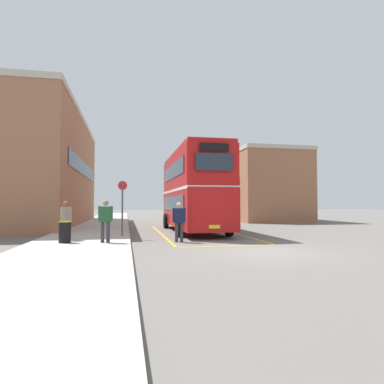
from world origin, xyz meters
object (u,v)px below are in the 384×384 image
Objects in this scene: double_decker_bus at (193,190)px; litter_bin at (65,232)px; single_deck_bus at (196,204)px; bus_stop_sign at (122,203)px; pedestrian_waiting_far at (105,218)px; pedestrian_waiting_near at (66,218)px; pedestrian_boarding at (179,219)px.

double_decker_bus is 8.80m from litter_bin.
single_deck_bus reaches higher than bus_stop_sign.
pedestrian_waiting_far is 1.68m from litter_bin.
single_deck_bus is 3.54× the size of bus_stop_sign.
pedestrian_waiting_near is at bearing 97.63° from litter_bin.
double_decker_bus is 11.80× the size of litter_bin.
pedestrian_boarding is 1.03× the size of pedestrian_waiting_far.
pedestrian_boarding is at bearing -39.14° from bus_stop_sign.
pedestrian_waiting_far is 1.98× the size of litter_bin.
pedestrian_boarding is 3.25m from bus_stop_sign.
pedestrian_boarding is at bearing 14.81° from pedestrian_waiting_far.
double_decker_bus is 6.08× the size of pedestrian_waiting_near.
double_decker_bus is 5.77× the size of pedestrian_boarding.
pedestrian_boarding is (-5.70, -23.29, -0.63)m from single_deck_bus.
pedestrian_boarding is 2.05× the size of litter_bin.
single_deck_bus reaches higher than pedestrian_waiting_near.
single_deck_bus reaches higher than litter_bin.
pedestrian_waiting_near is 2.82m from bus_stop_sign.
double_decker_bus reaches higher than bus_stop_sign.
litter_bin is (-1.56, 0.27, -0.54)m from pedestrian_waiting_far.
double_decker_bus is 3.79× the size of bus_stop_sign.
pedestrian_boarding is at bearing -107.90° from double_decker_bus.
pedestrian_boarding is 3.19m from pedestrian_waiting_far.
pedestrian_waiting_far is 2.95m from bus_stop_sign.
double_decker_bus is 18.51m from single_deck_bus.
pedestrian_waiting_near is 0.98× the size of pedestrian_waiting_far.
double_decker_bus is 5.96× the size of pedestrian_waiting_far.
pedestrian_waiting_far is (-4.77, -6.06, -1.40)m from double_decker_bus.
pedestrian_waiting_near is 1.94× the size of litter_bin.
bus_stop_sign is at bearing -142.01° from double_decker_bus.
double_decker_bus reaches higher than pedestrian_waiting_far.
double_decker_bus is at bearing 72.10° from pedestrian_boarding.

